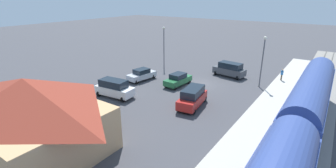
% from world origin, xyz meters
% --- Properties ---
extents(ground_plane, '(200.00, 200.00, 0.00)m').
position_xyz_m(ground_plane, '(0.00, 0.00, 0.00)').
color(ground_plane, '#424247').
extents(railway_track, '(4.80, 70.00, 0.30)m').
position_xyz_m(railway_track, '(-14.00, 0.00, 0.09)').
color(railway_track, gray).
rests_on(railway_track, ground).
extents(platform, '(3.20, 46.00, 0.30)m').
position_xyz_m(platform, '(-10.00, 0.00, 0.15)').
color(platform, '#B7B2A8').
rests_on(platform, ground).
extents(station_building, '(12.75, 9.11, 6.05)m').
position_xyz_m(station_building, '(4.00, 22.00, 3.14)').
color(station_building, tan).
rests_on(station_building, ground).
extents(pedestrian_on_platform, '(0.36, 0.36, 1.71)m').
position_xyz_m(pedestrian_on_platform, '(-9.26, -7.32, 1.28)').
color(pedestrian_on_platform, brown).
rests_on(pedestrian_on_platform, platform).
extents(suv_white, '(5.07, 2.77, 2.22)m').
position_xyz_m(suv_white, '(6.65, 10.48, 1.15)').
color(suv_white, white).
rests_on(suv_white, ground).
extents(suv_charcoal, '(5.12, 2.89, 2.22)m').
position_xyz_m(suv_charcoal, '(-1.95, -5.68, 1.15)').
color(suv_charcoal, '#47494F').
rests_on(suv_charcoal, ground).
extents(suv_red, '(2.67, 5.14, 2.22)m').
position_xyz_m(suv_red, '(-2.75, 7.48, 1.15)').
color(suv_red, red).
rests_on(suv_red, ground).
extents(sedan_silver, '(2.44, 4.71, 1.74)m').
position_xyz_m(sedan_silver, '(8.11, 3.57, 0.88)').
color(sedan_silver, silver).
rests_on(sedan_silver, ground).
extents(sedan_green, '(2.12, 4.61, 1.74)m').
position_xyz_m(sedan_green, '(2.42, 2.42, 0.88)').
color(sedan_green, '#236638').
rests_on(sedan_green, ground).
extents(light_pole_near_platform, '(0.44, 0.44, 7.01)m').
position_xyz_m(light_pole_near_platform, '(-7.20, -3.47, 4.47)').
color(light_pole_near_platform, '#515156').
rests_on(light_pole_near_platform, ground).
extents(light_pole_lot_center, '(0.44, 0.44, 7.04)m').
position_xyz_m(light_pole_lot_center, '(9.63, -4.27, 4.49)').
color(light_pole_lot_center, '#515156').
rests_on(light_pole_lot_center, ground).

